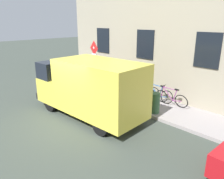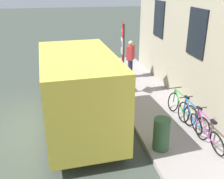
{
  "view_description": "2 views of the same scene",
  "coord_description": "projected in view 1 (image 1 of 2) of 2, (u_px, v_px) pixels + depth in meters",
  "views": [
    {
      "loc": [
        -4.63,
        -7.19,
        4.04
      ],
      "look_at": [
        2.04,
        -0.34,
        1.02
      ],
      "focal_mm": 35.29,
      "sensor_mm": 36.0,
      "label": 1
    },
    {
      "loc": [
        0.47,
        -7.74,
        4.38
      ],
      "look_at": [
        1.97,
        -0.44,
        1.3
      ],
      "focal_mm": 42.74,
      "sensor_mm": 36.0,
      "label": 2
    }
  ],
  "objects": [
    {
      "name": "pedestrian",
      "position": [
        86.0,
        70.0,
        13.83
      ],
      "size": [
        0.44,
        0.48,
        1.72
      ],
      "rotation": [
        0.0,
        0.0,
        2.52
      ],
      "color": "#262B47",
      "rests_on": "sidewalk_slab"
    },
    {
      "name": "sidewalk_slab",
      "position": [
        130.0,
        99.0,
        11.67
      ],
      "size": [
        2.19,
        14.0,
        0.14
      ],
      "primitive_type": "cube",
      "color": "gray",
      "rests_on": "ground_plane"
    },
    {
      "name": "ground_plane",
      "position": [
        72.0,
        121.0,
        9.21
      ],
      "size": [
        80.0,
        80.0,
        0.0
      ],
      "primitive_type": "plane",
      "color": "#3B433C"
    },
    {
      "name": "building_facade",
      "position": [
        151.0,
        13.0,
        11.32
      ],
      "size": [
        0.75,
        12.0,
        8.82
      ],
      "color": "#9D947F",
      "rests_on": "ground_plane"
    },
    {
      "name": "litter_bin",
      "position": [
        155.0,
        103.0,
        9.61
      ],
      "size": [
        0.44,
        0.44,
        0.9
      ],
      "primitive_type": "cylinder",
      "color": "#2D5133",
      "rests_on": "sidewalk_slab"
    },
    {
      "name": "bicycle_blue",
      "position": [
        157.0,
        94.0,
        11.01
      ],
      "size": [
        0.46,
        1.71,
        0.89
      ],
      "rotation": [
        0.0,
        0.0,
        1.64
      ],
      "color": "black",
      "rests_on": "sidewalk_slab"
    },
    {
      "name": "sign_post_stacked",
      "position": [
        94.0,
        62.0,
        11.77
      ],
      "size": [
        0.18,
        0.56,
        2.77
      ],
      "color": "#474C47",
      "rests_on": "sidewalk_slab"
    },
    {
      "name": "bicycle_purple",
      "position": [
        171.0,
        98.0,
        10.48
      ],
      "size": [
        0.46,
        1.71,
        0.89
      ],
      "rotation": [
        0.0,
        0.0,
        1.6
      ],
      "color": "black",
      "rests_on": "sidewalk_slab"
    },
    {
      "name": "delivery_van",
      "position": [
        90.0,
        87.0,
        9.35
      ],
      "size": [
        2.27,
        5.43,
        2.5
      ],
      "rotation": [
        0.0,
        0.0,
        1.62
      ],
      "color": "#DCCB44",
      "rests_on": "ground_plane"
    },
    {
      "name": "bicycle_green",
      "position": [
        145.0,
        91.0,
        11.55
      ],
      "size": [
        0.46,
        1.72,
        0.89
      ],
      "rotation": [
        0.0,
        0.0,
        1.66
      ],
      "color": "black",
      "rests_on": "sidewalk_slab"
    }
  ]
}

